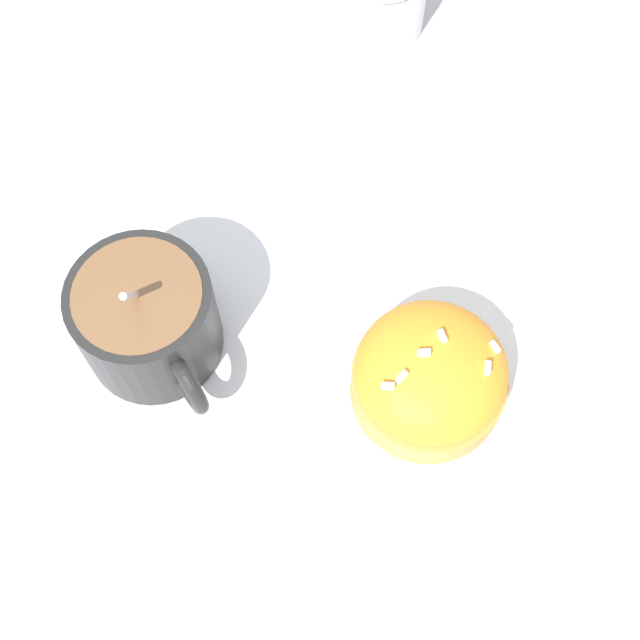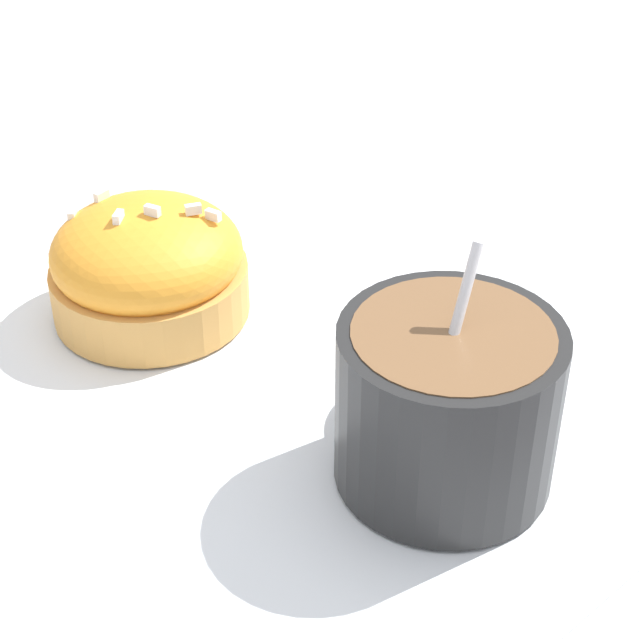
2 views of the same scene
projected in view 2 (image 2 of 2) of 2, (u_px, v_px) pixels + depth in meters
ground_plane at (284, 389)px, 0.45m from camera, size 3.00×3.00×0.00m
paper_napkin at (284, 386)px, 0.45m from camera, size 0.35×0.37×0.00m
coffee_cup at (448, 396)px, 0.39m from camera, size 0.09×0.09×0.09m
frosted_pastry at (155, 262)px, 0.48m from camera, size 0.09×0.09×0.06m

